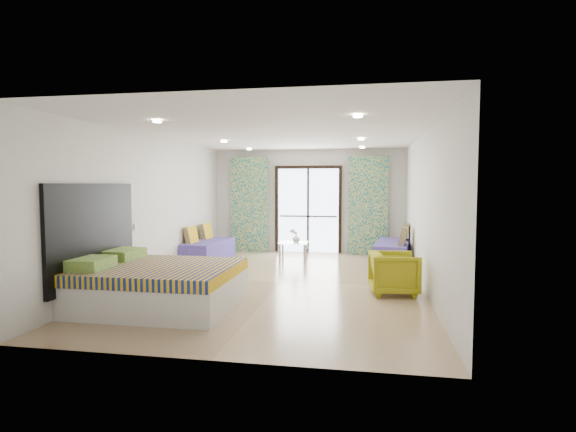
% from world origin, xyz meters
% --- Properties ---
extents(floor, '(5.00, 7.50, 0.01)m').
position_xyz_m(floor, '(0.00, 0.00, 0.00)').
color(floor, '#9B7D5C').
rests_on(floor, ground).
extents(ceiling, '(5.00, 7.50, 0.01)m').
position_xyz_m(ceiling, '(0.00, 0.00, 2.70)').
color(ceiling, silver).
rests_on(ceiling, ground).
extents(wall_back, '(5.00, 0.01, 2.70)m').
position_xyz_m(wall_back, '(0.00, 3.75, 1.35)').
color(wall_back, silver).
rests_on(wall_back, ground).
extents(wall_front, '(5.00, 0.01, 2.70)m').
position_xyz_m(wall_front, '(0.00, -3.75, 1.35)').
color(wall_front, silver).
rests_on(wall_front, ground).
extents(wall_left, '(0.01, 7.50, 2.70)m').
position_xyz_m(wall_left, '(-2.50, 0.00, 1.35)').
color(wall_left, silver).
rests_on(wall_left, ground).
extents(wall_right, '(0.01, 7.50, 2.70)m').
position_xyz_m(wall_right, '(2.50, 0.00, 1.35)').
color(wall_right, silver).
rests_on(wall_right, ground).
extents(balcony_door, '(1.76, 0.08, 2.28)m').
position_xyz_m(balcony_door, '(0.00, 3.72, 1.26)').
color(balcony_door, black).
rests_on(balcony_door, floor).
extents(balcony_rail, '(1.52, 0.03, 0.04)m').
position_xyz_m(balcony_rail, '(0.00, 3.73, 0.95)').
color(balcony_rail, '#595451').
rests_on(balcony_rail, balcony_door).
extents(curtain_left, '(1.00, 0.10, 2.50)m').
position_xyz_m(curtain_left, '(-1.55, 3.57, 1.25)').
color(curtain_left, beige).
rests_on(curtain_left, floor).
extents(curtain_right, '(1.00, 0.10, 2.50)m').
position_xyz_m(curtain_right, '(1.55, 3.57, 1.25)').
color(curtain_right, beige).
rests_on(curtain_right, floor).
extents(downlight_a, '(0.12, 0.12, 0.02)m').
position_xyz_m(downlight_a, '(-1.40, -2.00, 2.67)').
color(downlight_a, '#FFE0B2').
rests_on(downlight_a, ceiling).
extents(downlight_b, '(0.12, 0.12, 0.02)m').
position_xyz_m(downlight_b, '(1.40, -2.00, 2.67)').
color(downlight_b, '#FFE0B2').
rests_on(downlight_b, ceiling).
extents(downlight_c, '(0.12, 0.12, 0.02)m').
position_xyz_m(downlight_c, '(-1.40, 1.00, 2.67)').
color(downlight_c, '#FFE0B2').
rests_on(downlight_c, ceiling).
extents(downlight_d, '(0.12, 0.12, 0.02)m').
position_xyz_m(downlight_d, '(1.40, 1.00, 2.67)').
color(downlight_d, '#FFE0B2').
rests_on(downlight_d, ceiling).
extents(downlight_e, '(0.12, 0.12, 0.02)m').
position_xyz_m(downlight_e, '(-1.40, 3.00, 2.67)').
color(downlight_e, '#FFE0B2').
rests_on(downlight_e, ceiling).
extents(downlight_f, '(0.12, 0.12, 0.02)m').
position_xyz_m(downlight_f, '(1.40, 3.00, 2.67)').
color(downlight_f, '#FFE0B2').
rests_on(downlight_f, ceiling).
extents(headboard, '(0.06, 2.10, 1.50)m').
position_xyz_m(headboard, '(-2.46, -1.97, 1.05)').
color(headboard, black).
rests_on(headboard, floor).
extents(switch_plate, '(0.02, 0.10, 0.10)m').
position_xyz_m(switch_plate, '(-2.47, -0.72, 1.05)').
color(switch_plate, silver).
rests_on(switch_plate, wall_left).
extents(bed, '(2.23, 1.82, 0.77)m').
position_xyz_m(bed, '(-1.48, -1.97, 0.32)').
color(bed, silver).
rests_on(bed, floor).
extents(daybed_left, '(0.79, 1.77, 0.85)m').
position_xyz_m(daybed_left, '(-2.12, 1.91, 0.26)').
color(daybed_left, '#4B3D93').
rests_on(daybed_left, floor).
extents(daybed_right, '(0.94, 1.90, 0.90)m').
position_xyz_m(daybed_right, '(2.12, 2.23, 0.28)').
color(daybed_right, '#4B3D93').
rests_on(daybed_right, floor).
extents(coffee_table, '(0.69, 0.69, 0.75)m').
position_xyz_m(coffee_table, '(-0.17, 2.34, 0.38)').
color(coffee_table, silver).
rests_on(coffee_table, floor).
extents(vase, '(0.22, 0.23, 0.18)m').
position_xyz_m(vase, '(-0.10, 2.38, 0.52)').
color(vase, white).
rests_on(vase, coffee_table).
extents(armchair, '(0.77, 0.81, 0.76)m').
position_xyz_m(armchair, '(1.98, -0.58, 0.38)').
color(armchair, '#9F9B14').
rests_on(armchair, floor).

